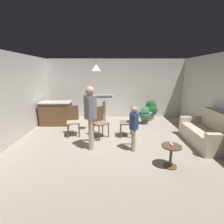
% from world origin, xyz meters
% --- Properties ---
extents(ground, '(7.68, 7.68, 0.00)m').
position_xyz_m(ground, '(0.00, 0.00, 0.00)').
color(ground, '#9E9384').
extents(wall_back, '(6.40, 0.10, 2.70)m').
position_xyz_m(wall_back, '(0.00, 3.20, 1.35)').
color(wall_back, silver).
rests_on(wall_back, ground).
extents(wall_left, '(0.10, 6.40, 2.70)m').
position_xyz_m(wall_left, '(-3.20, 0.00, 1.35)').
color(wall_left, silver).
rests_on(wall_left, ground).
extents(couch_floral, '(0.89, 1.82, 1.00)m').
position_xyz_m(couch_floral, '(2.64, -0.02, 0.33)').
color(couch_floral, beige).
rests_on(couch_floral, ground).
extents(kitchen_counter, '(1.26, 0.66, 0.95)m').
position_xyz_m(kitchen_counter, '(-2.45, 1.93, 0.48)').
color(kitchen_counter, brown).
rests_on(kitchen_counter, ground).
extents(side_table_by_couch, '(0.44, 0.44, 0.52)m').
position_xyz_m(side_table_by_couch, '(1.14, -1.27, 0.33)').
color(side_table_by_couch, brown).
rests_on(side_table_by_couch, ground).
extents(person_adult, '(0.86, 0.52, 1.75)m').
position_xyz_m(person_adult, '(-0.75, -0.29, 1.09)').
color(person_adult, tan).
rests_on(person_adult, ground).
extents(person_child, '(0.63, 0.37, 1.23)m').
position_xyz_m(person_child, '(0.41, -0.42, 0.77)').
color(person_child, tan).
rests_on(person_child, ground).
extents(dining_chair_by_counter, '(0.43, 0.43, 1.00)m').
position_xyz_m(dining_chair_by_counter, '(0.37, 0.60, 0.55)').
color(dining_chair_by_counter, brown).
rests_on(dining_chair_by_counter, ground).
extents(dining_chair_near_wall, '(0.59, 0.59, 1.00)m').
position_xyz_m(dining_chair_near_wall, '(-0.59, 0.62, 0.55)').
color(dining_chair_near_wall, brown).
rests_on(dining_chair_near_wall, ground).
extents(dining_chair_centre_back, '(0.50, 0.50, 1.00)m').
position_xyz_m(dining_chair_centre_back, '(-1.49, 0.75, 0.55)').
color(dining_chair_centre_back, brown).
rests_on(dining_chair_centre_back, ground).
extents(dining_chair_spare, '(0.48, 0.48, 1.00)m').
position_xyz_m(dining_chair_spare, '(-0.60, 1.80, 0.55)').
color(dining_chair_spare, brown).
rests_on(dining_chair_spare, ground).
extents(potted_plant_corner, '(0.47, 0.47, 0.72)m').
position_xyz_m(potted_plant_corner, '(1.20, 2.02, 0.40)').
color(potted_plant_corner, '#4C4742').
rests_on(potted_plant_corner, ground).
extents(potted_plant_by_wall, '(0.59, 0.59, 0.90)m').
position_xyz_m(potted_plant_by_wall, '(1.58, 2.59, 0.50)').
color(potted_plant_by_wall, '#B7B2AD').
rests_on(potted_plant_by_wall, ground).
extents(spare_remote_on_table, '(0.04, 0.13, 0.04)m').
position_xyz_m(spare_remote_on_table, '(1.14, -1.24, 0.54)').
color(spare_remote_on_table, white).
rests_on(spare_remote_on_table, side_table_by_couch).
extents(ceiling_light_pendant, '(0.32, 0.32, 0.55)m').
position_xyz_m(ceiling_light_pendant, '(-0.70, 0.96, 2.25)').
color(ceiling_light_pendant, silver).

